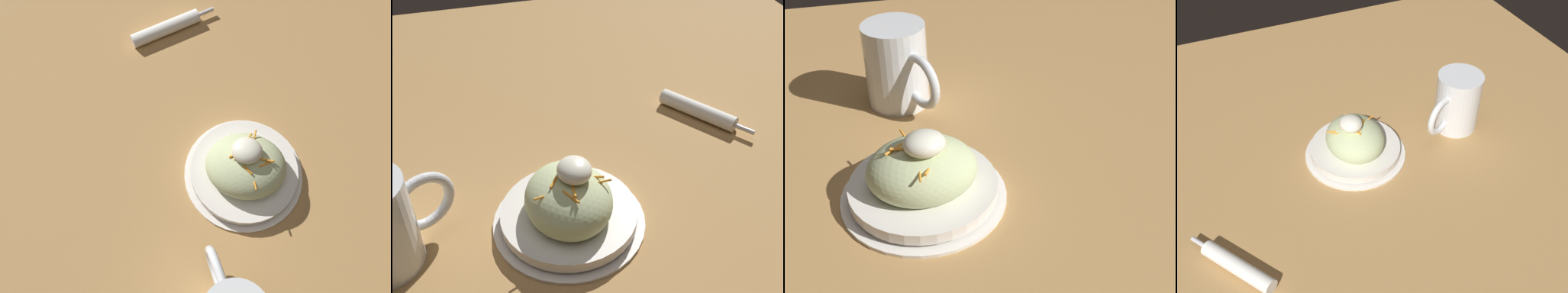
# 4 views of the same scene
# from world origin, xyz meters

# --- Properties ---
(ground_plane) EXTENTS (1.43, 1.43, 0.00)m
(ground_plane) POSITION_xyz_m (0.00, 0.00, 0.00)
(ground_plane) COLOR #B2844C
(salad_plate) EXTENTS (0.21, 0.21, 0.11)m
(salad_plate) POSITION_xyz_m (0.10, -0.02, 0.03)
(salad_plate) COLOR white
(salad_plate) RESTS_ON ground_plane
(beer_mug) EXTENTS (0.10, 0.15, 0.13)m
(beer_mug) POSITION_xyz_m (0.10, -0.26, 0.06)
(beer_mug) COLOR white
(beer_mug) RESTS_ON ground_plane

